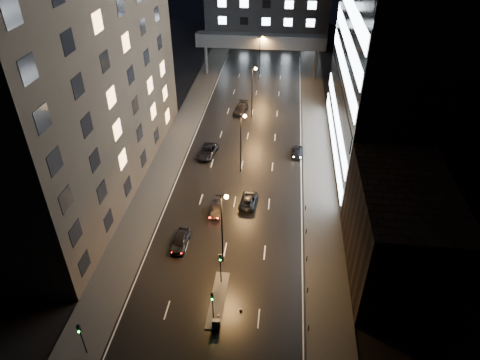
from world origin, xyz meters
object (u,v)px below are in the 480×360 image
at_px(car_toward_b, 297,151).
at_px(utility_cabinet, 216,324).
at_px(car_away_d, 241,109).
at_px(car_away_c, 208,151).
at_px(car_away_a, 180,241).
at_px(car_away_b, 216,209).
at_px(car_toward_a, 248,200).

height_order(car_toward_b, utility_cabinet, utility_cabinet).
bearing_deg(car_away_d, car_away_c, -94.77).
height_order(car_away_a, car_toward_b, car_away_a).
relative_size(car_away_d, utility_cabinet, 4.73).
bearing_deg(utility_cabinet, car_toward_b, 72.59).
bearing_deg(car_toward_b, car_away_d, -49.82).
bearing_deg(car_away_b, car_away_d, 87.14).
height_order(car_away_b, utility_cabinet, utility_cabinet).
relative_size(car_away_c, utility_cabinet, 4.77).
bearing_deg(car_away_b, car_away_c, 101.28).
bearing_deg(car_toward_a, car_away_c, -52.02).
relative_size(car_away_c, car_toward_a, 1.16).
bearing_deg(car_away_c, car_toward_b, 14.44).
height_order(car_away_c, car_toward_b, car_away_c).
distance_m(car_away_b, car_toward_a, 5.01).
bearing_deg(car_toward_b, car_away_c, 10.88).
distance_m(car_toward_b, utility_cabinet, 37.03).
distance_m(car_away_c, utility_cabinet, 34.78).
relative_size(car_away_a, car_toward_b, 1.05).
bearing_deg(car_away_d, car_away_b, -82.24).
distance_m(car_away_c, car_away_d, 17.60).
height_order(car_away_d, car_toward_a, car_away_d).
xyz_separation_m(car_away_d, car_toward_b, (11.36, -15.21, -0.17)).
height_order(car_away_b, car_away_d, car_away_d).
bearing_deg(utility_cabinet, car_away_b, 94.52).
xyz_separation_m(car_away_c, car_away_d, (3.78, 17.19, 0.03)).
height_order(car_away_a, car_away_b, car_away_a).
height_order(car_away_b, car_toward_a, car_toward_a).
bearing_deg(car_away_b, utility_cabinet, -84.00).
distance_m(car_away_a, car_away_c, 22.27).
height_order(car_away_c, car_away_d, car_away_d).
relative_size(car_away_b, car_away_d, 0.69).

